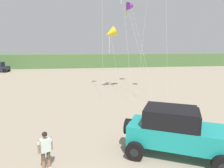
{
  "coord_description": "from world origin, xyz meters",
  "views": [
    {
      "loc": [
        -1.05,
        -4.54,
        5.02
      ],
      "look_at": [
        0.31,
        4.47,
        3.31
      ],
      "focal_mm": 32.38,
      "sensor_mm": 36.0,
      "label": 1
    }
  ],
  "objects_px": {
    "jeep": "(176,131)",
    "person_watching": "(45,149)",
    "kite_orange_streamer": "(128,8)",
    "kite_pink_ribbon": "(111,33)"
  },
  "relations": [
    {
      "from": "jeep",
      "to": "person_watching",
      "type": "relative_size",
      "value": 3.0
    },
    {
      "from": "kite_orange_streamer",
      "to": "person_watching",
      "type": "bearing_deg",
      "value": -115.61
    },
    {
      "from": "jeep",
      "to": "kite_orange_streamer",
      "type": "distance_m",
      "value": 15.17
    },
    {
      "from": "jeep",
      "to": "kite_pink_ribbon",
      "type": "relative_size",
      "value": 0.69
    },
    {
      "from": "jeep",
      "to": "kite_orange_streamer",
      "type": "height_order",
      "value": "kite_orange_streamer"
    },
    {
      "from": "person_watching",
      "to": "kite_pink_ribbon",
      "type": "relative_size",
      "value": 0.23
    },
    {
      "from": "person_watching",
      "to": "kite_orange_streamer",
      "type": "xyz_separation_m",
      "value": [
        6.41,
        13.37,
        7.94
      ]
    },
    {
      "from": "kite_pink_ribbon",
      "to": "jeep",
      "type": "bearing_deg",
      "value": -86.1
    },
    {
      "from": "person_watching",
      "to": "kite_orange_streamer",
      "type": "bearing_deg",
      "value": 64.39
    },
    {
      "from": "jeep",
      "to": "kite_pink_ribbon",
      "type": "distance_m",
      "value": 15.17
    }
  ]
}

